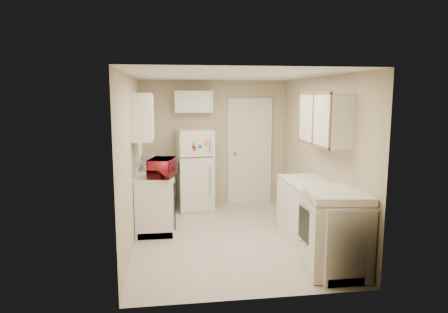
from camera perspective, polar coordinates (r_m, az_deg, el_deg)
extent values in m
plane|color=beige|center=(6.18, 0.66, -11.32)|extent=(3.80, 3.80, 0.00)
plane|color=white|center=(5.81, 0.70, 11.52)|extent=(3.80, 3.80, 0.00)
plane|color=tan|center=(5.83, -13.05, -0.55)|extent=(3.80, 3.80, 0.00)
plane|color=tan|center=(6.24, 13.50, 0.03)|extent=(3.80, 3.80, 0.00)
plane|color=tan|center=(7.74, -1.45, 1.93)|extent=(2.80, 2.80, 0.00)
plane|color=tan|center=(4.04, 4.76, -4.45)|extent=(2.80, 2.80, 0.00)
cube|color=silver|center=(6.85, -9.67, -5.49)|extent=(0.60, 1.80, 0.90)
cube|color=black|center=(6.25, -7.16, -6.43)|extent=(0.03, 0.58, 0.72)
cube|color=gray|center=(6.90, -9.73, -1.88)|extent=(0.54, 0.74, 0.16)
imported|color=maroon|center=(6.07, -8.84, -1.51)|extent=(0.55, 0.39, 0.34)
imported|color=silver|center=(7.29, -10.06, -0.21)|extent=(0.08, 0.09, 0.18)
cube|color=silver|center=(6.82, -12.08, 4.20)|extent=(0.10, 0.98, 1.08)
cube|color=silver|center=(5.97, -11.63, 5.51)|extent=(0.30, 0.45, 0.70)
cube|color=beige|center=(7.42, -4.15, -1.91)|extent=(0.68, 0.67, 1.50)
cube|color=silver|center=(7.50, -4.40, 7.82)|extent=(0.70, 0.30, 0.40)
cube|color=beige|center=(7.83, 3.69, 0.67)|extent=(0.86, 0.06, 2.08)
cube|color=silver|center=(5.57, 13.34, -8.93)|extent=(0.60, 2.00, 0.90)
cube|color=beige|center=(5.08, 15.56, -10.13)|extent=(0.78, 0.92, 1.01)
cube|color=silver|center=(5.66, 14.15, 5.25)|extent=(0.30, 1.20, 0.70)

